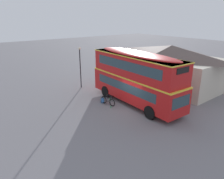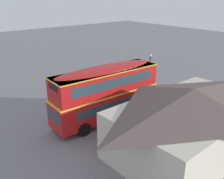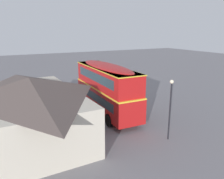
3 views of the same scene
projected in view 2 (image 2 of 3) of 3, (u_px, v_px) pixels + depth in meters
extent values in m
plane|color=slate|center=(91.00, 116.00, 22.84)|extent=(120.00, 120.00, 0.00)
cylinder|color=black|center=(84.00, 129.00, 19.55)|extent=(1.11, 0.31, 1.10)
cylinder|color=black|center=(69.00, 118.00, 21.30)|extent=(1.11, 0.31, 1.10)
cylinder|color=black|center=(141.00, 109.00, 23.03)|extent=(1.11, 0.31, 1.10)
cylinder|color=black|center=(124.00, 101.00, 24.78)|extent=(1.11, 0.31, 1.10)
cube|color=red|center=(106.00, 103.00, 21.82)|extent=(9.90, 2.79, 2.10)
cube|color=yellow|center=(106.00, 92.00, 21.43)|extent=(9.92, 2.81, 0.12)
cube|color=red|center=(106.00, 81.00, 21.08)|extent=(9.60, 2.73, 1.90)
ellipsoid|color=red|center=(106.00, 69.00, 20.71)|extent=(9.40, 2.68, 0.36)
cube|color=#2D424C|center=(54.00, 117.00, 18.93)|extent=(0.12, 2.05, 0.90)
cube|color=black|center=(53.00, 87.00, 18.17)|extent=(0.10, 1.38, 0.44)
cube|color=#2D424C|center=(100.00, 95.00, 22.74)|extent=(7.66, 0.27, 0.76)
cube|color=#2D424C|center=(98.00, 76.00, 21.92)|extent=(8.05, 0.28, 0.80)
cube|color=#2D424C|center=(117.00, 104.00, 20.91)|extent=(7.66, 0.27, 0.76)
cube|color=#2D424C|center=(115.00, 83.00, 20.13)|extent=(8.05, 0.28, 0.80)
cube|color=yellow|center=(106.00, 71.00, 20.75)|extent=(9.70, 2.82, 0.08)
torus|color=black|center=(99.00, 106.00, 24.20)|extent=(0.68, 0.19, 0.68)
torus|color=black|center=(107.00, 102.00, 24.94)|extent=(0.68, 0.19, 0.68)
cylinder|color=#B2B2B7|center=(99.00, 106.00, 24.20)|extent=(0.07, 0.11, 0.05)
cylinder|color=#B2B2B7|center=(107.00, 102.00, 24.94)|extent=(0.07, 0.11, 0.05)
cylinder|color=black|center=(101.00, 102.00, 24.30)|extent=(0.47, 0.11, 0.66)
cylinder|color=black|center=(102.00, 99.00, 24.23)|extent=(0.59, 0.13, 0.08)
cylinder|color=black|center=(103.00, 101.00, 24.50)|extent=(0.18, 0.06, 0.69)
cylinder|color=black|center=(105.00, 103.00, 24.76)|extent=(0.55, 0.12, 0.09)
cylinder|color=black|center=(105.00, 100.00, 24.68)|extent=(0.43, 0.09, 0.64)
cylinder|color=black|center=(99.00, 103.00, 24.12)|extent=(0.10, 0.05, 0.58)
cylinder|color=black|center=(100.00, 99.00, 24.01)|extent=(0.10, 0.46, 0.03)
ellipsoid|color=black|center=(104.00, 97.00, 24.43)|extent=(0.27, 0.14, 0.06)
cube|color=#2D609E|center=(105.00, 102.00, 25.01)|extent=(0.30, 0.18, 0.32)
cylinder|color=green|center=(101.00, 102.00, 24.30)|extent=(0.07, 0.07, 0.18)
cube|color=#2D4C7A|center=(108.00, 103.00, 25.11)|extent=(0.32, 0.34, 0.46)
ellipsoid|color=#2D4C7A|center=(108.00, 101.00, 25.02)|extent=(0.30, 0.33, 0.10)
cube|color=navy|center=(108.00, 103.00, 25.23)|extent=(0.13, 0.19, 0.16)
cylinder|color=black|center=(106.00, 103.00, 25.03)|extent=(0.05, 0.05, 0.37)
cylinder|color=black|center=(108.00, 103.00, 24.98)|extent=(0.05, 0.05, 0.37)
cylinder|color=green|center=(95.00, 107.00, 24.38)|extent=(0.07, 0.07, 0.20)
cylinder|color=black|center=(95.00, 106.00, 24.34)|extent=(0.04, 0.04, 0.03)
cube|color=beige|center=(190.00, 127.00, 17.63)|extent=(11.41, 6.83, 3.38)
pyramid|color=brown|center=(193.00, 97.00, 16.80)|extent=(11.82, 7.24, 1.20)
cube|color=#3D2319|center=(153.00, 118.00, 20.20)|extent=(1.10, 0.06, 2.10)
cube|color=#2D424C|center=(175.00, 100.00, 21.62)|extent=(1.10, 0.06, 0.90)
cube|color=#2D424C|center=(128.00, 120.00, 18.19)|extent=(1.10, 0.06, 0.90)
cylinder|color=black|center=(149.00, 76.00, 26.95)|extent=(0.11, 0.11, 4.28)
sphere|color=#F2E5BF|center=(150.00, 55.00, 26.14)|extent=(0.28, 0.28, 0.28)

